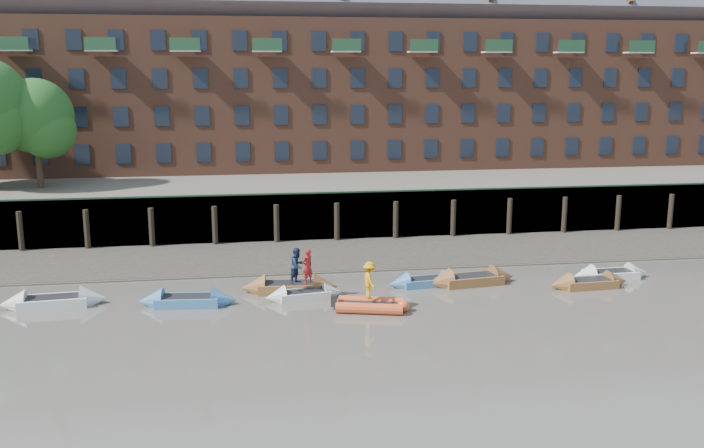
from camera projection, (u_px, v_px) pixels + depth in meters
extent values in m
plane|color=#615B53|center=(460.00, 364.00, 29.01)|extent=(220.00, 220.00, 0.00)
cube|color=#3D382F|center=(376.00, 254.00, 46.43)|extent=(110.00, 8.00, 0.50)
cube|color=#4C4336|center=(387.00, 268.00, 43.14)|extent=(110.00, 1.60, 0.10)
cube|color=#2D2A26|center=(365.00, 215.00, 50.36)|extent=(110.00, 0.80, 3.20)
cylinder|color=black|center=(20.00, 232.00, 46.58)|extent=(0.36, 0.36, 2.60)
cylinder|color=black|center=(87.00, 230.00, 47.17)|extent=(0.36, 0.36, 2.60)
cylinder|color=black|center=(152.00, 228.00, 47.75)|extent=(0.36, 0.36, 2.60)
cylinder|color=black|center=(215.00, 226.00, 48.34)|extent=(0.36, 0.36, 2.60)
cylinder|color=black|center=(277.00, 224.00, 48.92)|extent=(0.36, 0.36, 2.60)
cylinder|color=black|center=(337.00, 222.00, 49.50)|extent=(0.36, 0.36, 2.60)
cylinder|color=black|center=(396.00, 220.00, 50.09)|extent=(0.36, 0.36, 2.60)
cylinder|color=black|center=(453.00, 219.00, 50.67)|extent=(0.36, 0.36, 2.60)
cylinder|color=black|center=(509.00, 217.00, 51.26)|extent=(0.36, 0.36, 2.60)
cylinder|color=black|center=(564.00, 215.00, 51.84)|extent=(0.36, 0.36, 2.60)
cylinder|color=black|center=(618.00, 214.00, 52.42)|extent=(0.36, 0.36, 2.60)
cylinder|color=black|center=(671.00, 212.00, 53.01)|extent=(0.36, 0.36, 2.60)
cube|color=#264C2D|center=(366.00, 192.00, 49.74)|extent=(110.00, 0.06, 0.10)
cube|color=#5E594D|center=(338.00, 185.00, 63.53)|extent=(110.00, 28.00, 3.20)
cube|color=brown|center=(337.00, 94.00, 62.95)|extent=(80.00, 10.00, 12.00)
cube|color=#42444C|center=(336.00, 6.00, 61.48)|extent=(80.60, 15.56, 15.56)
cube|color=black|center=(41.00, 155.00, 55.59)|extent=(1.10, 0.12, 1.50)
cube|color=black|center=(82.00, 154.00, 56.03)|extent=(1.10, 0.12, 1.50)
cube|color=black|center=(123.00, 154.00, 56.46)|extent=(1.10, 0.12, 1.50)
cube|color=black|center=(164.00, 153.00, 56.90)|extent=(1.10, 0.12, 1.50)
cube|color=black|center=(204.00, 152.00, 57.34)|extent=(1.10, 0.12, 1.50)
cube|color=black|center=(243.00, 152.00, 57.78)|extent=(1.10, 0.12, 1.50)
cube|color=black|center=(282.00, 151.00, 58.22)|extent=(1.10, 0.12, 1.50)
cube|color=black|center=(320.00, 151.00, 58.65)|extent=(1.10, 0.12, 1.50)
cube|color=black|center=(357.00, 150.00, 59.09)|extent=(1.10, 0.12, 1.50)
cube|color=black|center=(394.00, 149.00, 59.53)|extent=(1.10, 0.12, 1.50)
cube|color=black|center=(431.00, 149.00, 59.97)|extent=(1.10, 0.12, 1.50)
cube|color=black|center=(467.00, 148.00, 60.41)|extent=(1.10, 0.12, 1.50)
cube|color=black|center=(502.00, 148.00, 60.84)|extent=(1.10, 0.12, 1.50)
cube|color=black|center=(537.00, 147.00, 61.28)|extent=(1.10, 0.12, 1.50)
cube|color=black|center=(571.00, 146.00, 61.72)|extent=(1.10, 0.12, 1.50)
cube|color=black|center=(605.00, 146.00, 62.16)|extent=(1.10, 0.12, 1.50)
cube|color=black|center=(639.00, 145.00, 62.60)|extent=(1.10, 0.12, 1.50)
cube|color=black|center=(672.00, 145.00, 63.04)|extent=(1.10, 0.12, 1.50)
cube|color=black|center=(704.00, 144.00, 63.47)|extent=(1.10, 0.12, 1.50)
cube|color=black|center=(37.00, 117.00, 55.02)|extent=(1.10, 0.12, 1.50)
cube|color=black|center=(80.00, 117.00, 55.46)|extent=(1.10, 0.12, 1.50)
cube|color=black|center=(121.00, 117.00, 55.89)|extent=(1.10, 0.12, 1.50)
cube|color=black|center=(162.00, 116.00, 56.33)|extent=(1.10, 0.12, 1.50)
cube|color=black|center=(202.00, 116.00, 56.77)|extent=(1.10, 0.12, 1.50)
cube|color=black|center=(242.00, 115.00, 57.21)|extent=(1.10, 0.12, 1.50)
cube|color=black|center=(281.00, 115.00, 57.65)|extent=(1.10, 0.12, 1.50)
cube|color=black|center=(320.00, 115.00, 58.08)|extent=(1.10, 0.12, 1.50)
cube|color=black|center=(357.00, 114.00, 58.52)|extent=(1.10, 0.12, 1.50)
cube|color=black|center=(395.00, 114.00, 58.96)|extent=(1.10, 0.12, 1.50)
cube|color=black|center=(432.00, 114.00, 59.40)|extent=(1.10, 0.12, 1.50)
cube|color=black|center=(468.00, 113.00, 59.84)|extent=(1.10, 0.12, 1.50)
cube|color=black|center=(504.00, 113.00, 60.27)|extent=(1.10, 0.12, 1.50)
cube|color=black|center=(539.00, 113.00, 60.71)|extent=(1.10, 0.12, 1.50)
cube|color=black|center=(574.00, 112.00, 61.15)|extent=(1.10, 0.12, 1.50)
cube|color=black|center=(608.00, 112.00, 61.59)|extent=(1.10, 0.12, 1.50)
cube|color=black|center=(641.00, 112.00, 62.03)|extent=(1.10, 0.12, 1.50)
cube|color=black|center=(675.00, 112.00, 62.47)|extent=(1.10, 0.12, 1.50)
cube|color=black|center=(34.00, 79.00, 54.45)|extent=(1.10, 0.12, 1.50)
cube|color=black|center=(77.00, 79.00, 54.89)|extent=(1.10, 0.12, 1.50)
cube|color=black|center=(119.00, 79.00, 55.32)|extent=(1.10, 0.12, 1.50)
cube|color=black|center=(160.00, 79.00, 55.76)|extent=(1.10, 0.12, 1.50)
cube|color=black|center=(201.00, 78.00, 56.20)|extent=(1.10, 0.12, 1.50)
cube|color=black|center=(241.00, 78.00, 56.64)|extent=(1.10, 0.12, 1.50)
cube|color=black|center=(280.00, 78.00, 57.08)|extent=(1.10, 0.12, 1.50)
cube|color=black|center=(319.00, 78.00, 57.51)|extent=(1.10, 0.12, 1.50)
cube|color=black|center=(358.00, 78.00, 57.95)|extent=(1.10, 0.12, 1.50)
cube|color=black|center=(395.00, 78.00, 58.39)|extent=(1.10, 0.12, 1.50)
cube|color=black|center=(432.00, 78.00, 58.83)|extent=(1.10, 0.12, 1.50)
cube|color=black|center=(469.00, 78.00, 59.27)|extent=(1.10, 0.12, 1.50)
cube|color=black|center=(505.00, 78.00, 59.70)|extent=(1.10, 0.12, 1.50)
cube|color=black|center=(541.00, 78.00, 60.14)|extent=(1.10, 0.12, 1.50)
cube|color=black|center=(576.00, 78.00, 60.58)|extent=(1.10, 0.12, 1.50)
cube|color=black|center=(610.00, 78.00, 61.02)|extent=(1.10, 0.12, 1.50)
cube|color=black|center=(644.00, 78.00, 61.46)|extent=(1.10, 0.12, 1.50)
cube|color=black|center=(678.00, 78.00, 61.90)|extent=(1.10, 0.12, 1.50)
cube|color=black|center=(31.00, 39.00, 53.88)|extent=(1.10, 0.12, 1.50)
cube|color=black|center=(74.00, 40.00, 54.32)|extent=(1.10, 0.12, 1.50)
cube|color=black|center=(116.00, 40.00, 54.75)|extent=(1.10, 0.12, 1.50)
cube|color=black|center=(158.00, 40.00, 55.19)|extent=(1.10, 0.12, 1.50)
cube|color=black|center=(199.00, 40.00, 55.63)|extent=(1.10, 0.12, 1.50)
cube|color=black|center=(240.00, 41.00, 56.07)|extent=(1.10, 0.12, 1.50)
cube|color=black|center=(280.00, 41.00, 56.51)|extent=(1.10, 0.12, 1.50)
cube|color=black|center=(319.00, 41.00, 56.94)|extent=(1.10, 0.12, 1.50)
cube|color=black|center=(358.00, 41.00, 57.38)|extent=(1.10, 0.12, 1.50)
cube|color=black|center=(396.00, 41.00, 57.82)|extent=(1.10, 0.12, 1.50)
cube|color=black|center=(433.00, 42.00, 58.26)|extent=(1.10, 0.12, 1.50)
cube|color=black|center=(470.00, 42.00, 58.70)|extent=(1.10, 0.12, 1.50)
cube|color=black|center=(507.00, 42.00, 59.13)|extent=(1.10, 0.12, 1.50)
cube|color=black|center=(542.00, 42.00, 59.57)|extent=(1.10, 0.12, 1.50)
cube|color=black|center=(578.00, 42.00, 60.01)|extent=(1.10, 0.12, 1.50)
cube|color=black|center=(613.00, 43.00, 60.45)|extent=(1.10, 0.12, 1.50)
cube|color=black|center=(647.00, 43.00, 60.89)|extent=(1.10, 0.12, 1.50)
cube|color=black|center=(681.00, 43.00, 61.32)|extent=(1.10, 0.12, 1.50)
cylinder|color=#3A281C|center=(39.00, 159.00, 51.36)|extent=(0.44, 0.44, 4.00)
sphere|color=#265A1F|center=(35.00, 116.00, 50.75)|extent=(5.12, 5.12, 5.12)
cube|color=silver|center=(54.00, 302.00, 36.02)|extent=(3.29, 1.72, 0.50)
cone|color=silver|center=(94.00, 299.00, 36.45)|extent=(1.36, 1.54, 1.43)
cone|color=silver|center=(12.00, 304.00, 35.58)|extent=(1.36, 1.54, 1.43)
cube|color=black|center=(53.00, 297.00, 35.97)|extent=(2.73, 1.31, 0.06)
cube|color=teal|center=(188.00, 301.00, 36.20)|extent=(3.15, 1.64, 0.47)
cone|color=teal|center=(224.00, 300.00, 36.30)|extent=(1.30, 1.47, 1.37)
cone|color=teal|center=(151.00, 301.00, 36.09)|extent=(1.30, 1.47, 1.37)
cube|color=black|center=(188.00, 296.00, 36.15)|extent=(2.61, 1.25, 0.06)
cube|color=brown|center=(290.00, 287.00, 38.39)|extent=(3.31, 1.71, 0.50)
cone|color=brown|center=(326.00, 287.00, 38.50)|extent=(1.36, 1.55, 1.44)
cone|color=brown|center=(253.00, 288.00, 38.27)|extent=(1.36, 1.55, 1.44)
cube|color=black|center=(290.00, 283.00, 38.34)|extent=(2.75, 1.31, 0.06)
cube|color=silver|center=(304.00, 295.00, 37.27)|extent=(2.72, 1.55, 0.40)
cone|color=silver|center=(333.00, 292.00, 37.71)|extent=(1.17, 1.30, 1.16)
cone|color=silver|center=(275.00, 298.00, 36.83)|extent=(1.17, 1.30, 1.16)
cube|color=black|center=(304.00, 291.00, 37.23)|extent=(2.25, 1.19, 0.06)
cube|color=teal|center=(426.00, 282.00, 39.56)|extent=(2.79, 1.54, 0.41)
cone|color=teal|center=(453.00, 279.00, 39.98)|extent=(1.18, 1.32, 1.20)
cone|color=teal|center=(398.00, 284.00, 39.13)|extent=(1.18, 1.32, 1.20)
cube|color=black|center=(426.00, 278.00, 39.52)|extent=(2.31, 1.18, 0.06)
cube|color=brown|center=(471.00, 280.00, 39.77)|extent=(3.38, 1.88, 0.50)
cone|color=brown|center=(503.00, 277.00, 40.30)|extent=(1.44, 1.61, 1.45)
cone|color=brown|center=(439.00, 282.00, 39.25)|extent=(1.44, 1.61, 1.45)
cube|color=black|center=(472.00, 276.00, 39.73)|extent=(2.80, 1.45, 0.06)
cube|color=brown|center=(589.00, 283.00, 39.22)|extent=(2.90, 1.44, 0.44)
cone|color=brown|center=(617.00, 281.00, 39.55)|extent=(1.18, 1.34, 1.28)
cone|color=brown|center=(560.00, 285.00, 38.88)|extent=(1.18, 1.34, 1.28)
cube|color=black|center=(589.00, 280.00, 39.18)|extent=(2.41, 1.10, 0.06)
cube|color=silver|center=(611.00, 275.00, 40.85)|extent=(2.90, 1.39, 0.45)
cone|color=silver|center=(638.00, 273.00, 41.15)|extent=(1.16, 1.33, 1.29)
cone|color=silver|center=(583.00, 276.00, 40.55)|extent=(1.16, 1.33, 1.29)
cube|color=black|center=(611.00, 271.00, 40.81)|extent=(2.41, 1.05, 0.06)
cylinder|color=#E25428|center=(371.00, 301.00, 36.01)|extent=(3.19, 1.31, 0.52)
cylinder|color=#E25428|center=(369.00, 309.00, 34.94)|extent=(3.19, 1.31, 0.52)
sphere|color=#E25428|center=(403.00, 306.00, 35.31)|extent=(0.60, 0.60, 0.60)
cube|color=black|center=(370.00, 305.00, 35.47)|extent=(2.78, 1.55, 0.18)
imported|color=maroon|center=(307.00, 266.00, 37.04)|extent=(0.77, 0.74, 1.77)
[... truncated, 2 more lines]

